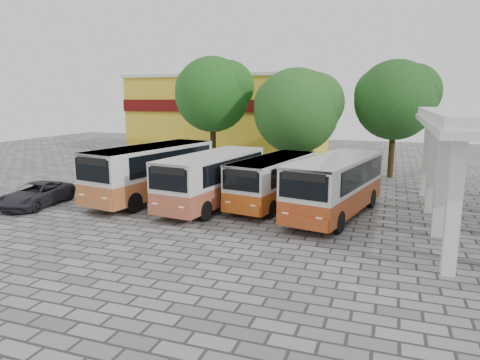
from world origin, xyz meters
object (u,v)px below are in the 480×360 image
at_px(bus_centre_right, 273,178).
at_px(parked_car, 37,194).
at_px(bus_far_left, 152,169).
at_px(bus_far_right, 336,183).
at_px(bus_centre_left, 212,176).

distance_m(bus_centre_right, parked_car, 13.28).
xyz_separation_m(bus_far_left, parked_car, (-5.32, -3.53, -1.19)).
xyz_separation_m(bus_far_left, bus_centre_right, (7.13, 1.02, -0.28)).
bearing_deg(bus_centre_right, bus_far_right, -7.09).
bearing_deg(bus_far_left, parked_car, -136.05).
bearing_deg(parked_car, bus_far_left, 26.09).
height_order(bus_far_left, bus_centre_left, bus_far_left).
distance_m(bus_far_left, parked_car, 6.49).
bearing_deg(bus_far_left, bus_centre_left, 5.26).
bearing_deg(bus_centre_right, parked_car, -150.16).
height_order(bus_centre_right, parked_car, bus_centre_right).
bearing_deg(bus_far_right, parked_car, -155.62).
xyz_separation_m(bus_centre_right, parked_car, (-12.45, -4.54, -0.91)).
bearing_deg(parked_car, bus_far_right, 4.73).
distance_m(bus_centre_left, parked_car, 9.92).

